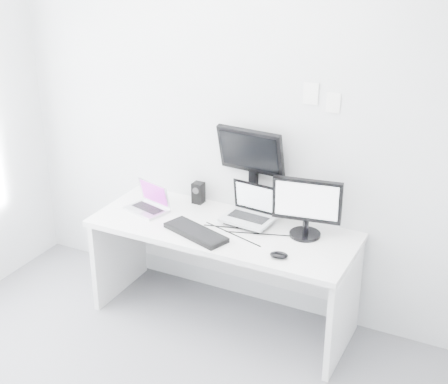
% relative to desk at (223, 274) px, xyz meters
% --- Properties ---
extents(back_wall, '(3.60, 0.00, 3.60)m').
position_rel_desk_xyz_m(back_wall, '(0.00, 0.35, 0.99)').
color(back_wall, silver).
rests_on(back_wall, ground).
extents(desk, '(1.80, 0.70, 0.73)m').
position_rel_desk_xyz_m(desk, '(0.00, 0.00, 0.00)').
color(desk, white).
rests_on(desk, ground).
extents(macbook, '(0.33, 0.28, 0.21)m').
position_rel_desk_xyz_m(macbook, '(-0.60, -0.01, 0.47)').
color(macbook, '#AFAFB4').
rests_on(macbook, desk).
extents(speaker, '(0.09, 0.09, 0.15)m').
position_rel_desk_xyz_m(speaker, '(-0.34, 0.28, 0.44)').
color(speaker, black).
rests_on(speaker, desk).
extents(dell_laptop, '(0.35, 0.28, 0.28)m').
position_rel_desk_xyz_m(dell_laptop, '(0.13, 0.12, 0.50)').
color(dell_laptop, '#B9BCC1').
rests_on(dell_laptop, desk).
extents(rear_monitor, '(0.48, 0.20, 0.64)m').
position_rel_desk_xyz_m(rear_monitor, '(0.07, 0.30, 0.69)').
color(rear_monitor, black).
rests_on(rear_monitor, desk).
extents(samsung_monitor, '(0.48, 0.28, 0.41)m').
position_rel_desk_xyz_m(samsung_monitor, '(0.54, 0.13, 0.57)').
color(samsung_monitor, black).
rests_on(samsung_monitor, desk).
extents(keyboard, '(0.49, 0.31, 0.03)m').
position_rel_desk_xyz_m(keyboard, '(-0.11, -0.18, 0.38)').
color(keyboard, black).
rests_on(keyboard, desk).
extents(mouse, '(0.13, 0.09, 0.04)m').
position_rel_desk_xyz_m(mouse, '(0.49, -0.21, 0.38)').
color(mouse, black).
rests_on(mouse, desk).
extents(wall_note_0, '(0.10, 0.00, 0.14)m').
position_rel_desk_xyz_m(wall_note_0, '(0.45, 0.34, 1.26)').
color(wall_note_0, white).
rests_on(wall_note_0, back_wall).
extents(wall_note_1, '(0.09, 0.00, 0.13)m').
position_rel_desk_xyz_m(wall_note_1, '(0.60, 0.34, 1.22)').
color(wall_note_1, white).
rests_on(wall_note_1, back_wall).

